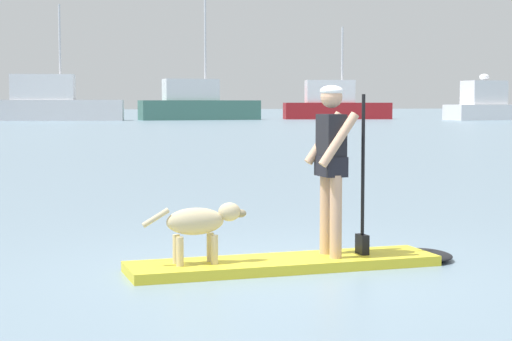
# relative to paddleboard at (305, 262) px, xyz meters

# --- Properties ---
(ground_plane) EXTENTS (400.00, 400.00, 0.00)m
(ground_plane) POSITION_rel_paddleboard_xyz_m (-0.23, -0.01, -0.05)
(ground_plane) COLOR gray
(paddleboard) EXTENTS (3.42, 0.84, 0.10)m
(paddleboard) POSITION_rel_paddleboard_xyz_m (0.00, 0.00, 0.00)
(paddleboard) COLOR yellow
(paddleboard) RESTS_ON ground_plane
(person_paddler) EXTENTS (0.61, 0.48, 1.71)m
(person_paddler) POSITION_rel_paddleboard_xyz_m (0.29, 0.01, 1.04)
(person_paddler) COLOR tan
(person_paddler) RESTS_ON paddleboard
(dog) EXTENTS (1.03, 0.24, 0.58)m
(dog) POSITION_rel_paddleboard_xyz_m (-1.08, -0.04, 0.44)
(dog) COLOR #CCB78C
(dog) RESTS_ON paddleboard
(moored_boat_port) EXTENTS (12.61, 4.79, 10.39)m
(moored_boat_port) POSITION_rel_paddleboard_xyz_m (1.02, 72.28, 1.51)
(moored_boat_port) COLOR silver
(moored_boat_port) RESTS_ON ground_plane
(moored_boat_center) EXTENTS (11.33, 3.16, 12.55)m
(moored_boat_center) POSITION_rel_paddleboard_xyz_m (14.40, 71.94, 1.41)
(moored_boat_center) COLOR #3F7266
(moored_boat_center) RESTS_ON ground_plane
(moored_boat_far_starboard) EXTENTS (10.84, 5.10, 9.06)m
(moored_boat_far_starboard) POSITION_rel_paddleboard_xyz_m (28.38, 72.48, 1.38)
(moored_boat_far_starboard) COLOR maroon
(moored_boat_far_starboard) RESTS_ON ground_plane
(moored_boat_starboard) EXTENTS (8.18, 3.68, 4.31)m
(moored_boat_starboard) POSITION_rel_paddleboard_xyz_m (40.54, 64.41, 1.32)
(moored_boat_starboard) COLOR white
(moored_boat_starboard) RESTS_ON ground_plane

